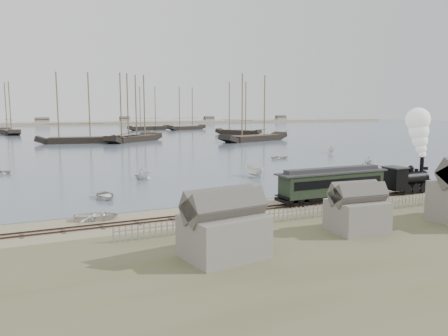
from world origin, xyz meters
name	(u,v)px	position (x,y,z in m)	size (l,w,h in m)	color
ground	(259,204)	(0.00, 0.00, 0.00)	(600.00, 600.00, 0.00)	gray
harbor_water	(74,131)	(0.00, 170.00, 0.03)	(600.00, 336.00, 0.06)	#4A5A6A
rail_track	(269,208)	(0.00, -2.00, 0.04)	(120.00, 1.80, 0.16)	#35221D
picket_fence_west	(232,228)	(-6.50, -7.00, 0.00)	(19.00, 0.10, 1.20)	slate
picket_fence_east	(408,208)	(12.50, -7.50, 0.00)	(15.00, 0.10, 1.20)	slate
shed_left	(224,257)	(-10.00, -13.00, 0.00)	(5.00, 4.00, 4.10)	slate
shed_mid	(356,232)	(2.00, -12.00, 0.00)	(4.00, 3.50, 3.60)	slate
far_spit	(60,125)	(0.00, 250.00, 0.00)	(500.00, 20.00, 1.80)	tan
locomotive	(418,155)	(19.75, -2.00, 4.35)	(7.57, 2.83, 9.43)	black
passenger_coach	(332,183)	(7.59, -2.00, 1.98)	(12.79, 2.47, 3.11)	black
beached_dinghy	(97,216)	(-16.03, 0.44, 0.39)	(3.79, 2.71, 0.79)	silver
rowboat_0	(105,195)	(-13.86, 9.19, 0.45)	(3.76, 2.69, 0.78)	silver
rowboat_1	(142,174)	(-6.88, 20.44, 0.84)	(2.96, 2.55, 1.56)	silver
rowboat_2	(254,171)	(8.17, 16.05, 0.84)	(4.04, 1.52, 1.56)	silver
rowboat_3	(280,157)	(23.55, 33.45, 0.42)	(3.51, 2.51, 0.73)	silver
rowboat_4	(368,161)	(31.43, 18.23, 0.84)	(2.95, 2.55, 1.55)	silver
rowboat_5	(331,150)	(39.34, 38.19, 0.85)	(4.11, 1.54, 1.59)	silver
schooner_2	(75,108)	(-7.63, 91.43, 10.06)	(21.80, 5.03, 20.00)	black
schooner_3	(129,108)	(7.64, 91.52, 10.06)	(21.83, 5.04, 20.00)	black
schooner_4	(255,108)	(42.31, 77.95, 10.06)	(25.63, 5.91, 20.00)	black
schooner_5	(238,108)	(52.94, 110.09, 10.06)	(18.74, 4.33, 20.00)	black
schooner_7	(8,108)	(-25.94, 148.44, 10.06)	(22.05, 5.09, 20.00)	black
schooner_8	(148,108)	(31.78, 159.60, 10.06)	(20.27, 4.68, 20.00)	black
schooner_9	(187,108)	(48.62, 154.92, 10.06)	(20.86, 4.81, 20.00)	black
schooner_10	(137,108)	(9.94, 91.57, 10.06)	(18.92, 4.37, 20.00)	black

